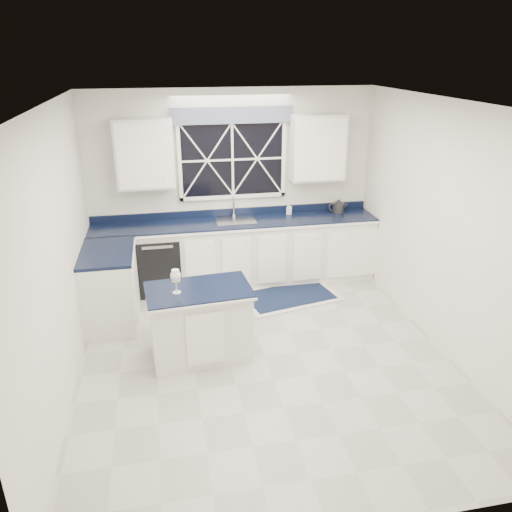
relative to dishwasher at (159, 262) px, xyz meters
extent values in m
plane|color=#ABABA7|center=(1.10, -1.95, -0.41)|extent=(4.50, 4.50, 0.00)
cube|color=white|center=(1.10, 0.30, 0.94)|extent=(4.00, 0.10, 2.70)
cube|color=silver|center=(1.10, 0.00, 0.04)|extent=(3.98, 0.60, 0.90)
cube|color=silver|center=(-0.60, -0.80, 0.04)|extent=(0.60, 1.00, 0.90)
cube|color=black|center=(1.10, 0.00, 0.51)|extent=(3.98, 0.64, 0.04)
cube|color=black|center=(0.00, 0.00, 0.00)|extent=(0.60, 0.58, 0.82)
cube|color=black|center=(1.10, 0.27, 1.34)|extent=(1.40, 0.02, 1.00)
cube|color=slate|center=(1.10, 0.21, 1.94)|extent=(1.65, 0.04, 0.22)
cube|color=silver|center=(-0.07, 0.13, 1.49)|extent=(0.75, 0.34, 0.90)
cube|color=silver|center=(2.28, 0.13, 1.49)|extent=(0.75, 0.34, 0.90)
cylinder|color=#B1B1B3|center=(1.10, 0.22, 0.55)|extent=(0.05, 0.05, 0.04)
cylinder|color=#B1B1B3|center=(1.10, 0.22, 0.69)|extent=(0.02, 0.02, 0.28)
cylinder|color=#B1B1B3|center=(1.10, 0.13, 0.82)|extent=(0.02, 0.18, 0.02)
cube|color=silver|center=(0.41, -1.78, -0.02)|extent=(1.09, 0.69, 0.79)
cube|color=black|center=(0.41, -1.78, 0.39)|extent=(1.15, 0.75, 0.03)
cube|color=beige|center=(1.73, -0.60, -0.40)|extent=(1.44, 1.05, 0.01)
cube|color=#101B38|center=(1.73, -0.60, -0.39)|extent=(1.27, 0.88, 0.01)
cylinder|color=#2F2F32|center=(2.64, 0.13, 0.60)|extent=(0.19, 0.19, 0.14)
cone|color=#2F2F32|center=(2.64, 0.13, 0.70)|extent=(0.16, 0.16, 0.06)
torus|color=#2F2F32|center=(2.55, 0.14, 0.61)|extent=(0.12, 0.03, 0.12)
cylinder|color=#2F2F32|center=(2.74, 0.11, 0.62)|extent=(0.07, 0.02, 0.09)
cylinder|color=silver|center=(0.18, -1.84, 0.41)|extent=(0.09, 0.09, 0.01)
cylinder|color=silver|center=(0.18, -1.84, 0.49)|extent=(0.01, 0.01, 0.14)
ellipsoid|color=silver|center=(0.18, -1.84, 0.60)|extent=(0.11, 0.11, 0.14)
cylinder|color=#E4D478|center=(0.18, -1.84, 0.58)|extent=(0.09, 0.09, 0.06)
imported|color=silver|center=(1.91, 0.18, 0.61)|extent=(0.10, 0.10, 0.17)
camera|label=1|loc=(0.10, -6.54, 2.75)|focal=35.00mm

